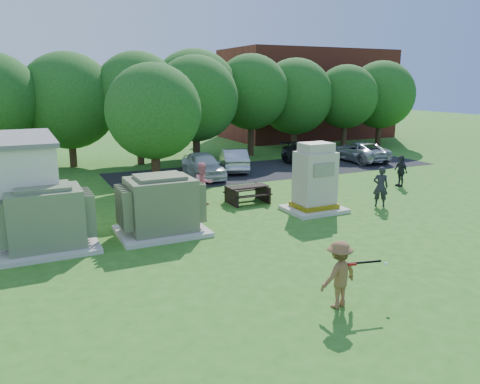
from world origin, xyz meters
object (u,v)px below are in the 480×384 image
car_silver_b (358,151)px  car_dark (309,155)px  batter (339,274)px  car_silver_a (234,160)px  person_by_generator (381,187)px  generator_cabinet (315,182)px  transformer_left (46,220)px  transformer_right (161,206)px  car_white (203,165)px  person_at_picnic (203,184)px  picnic_table (247,192)px  person_walking_right (401,171)px

car_silver_b → car_dark: bearing=2.6°
batter → car_silver_a: (5.06, 16.71, -0.15)m
batter → car_silver_b: (13.95, 16.25, -0.16)m
person_by_generator → car_silver_a: (-2.14, 10.09, -0.20)m
generator_cabinet → person_by_generator: (2.93, -0.60, -0.37)m
transformer_left → batter: bearing=-50.5°
transformer_left → transformer_right: size_ratio=1.00×
batter → car_white: size_ratio=0.40×
transformer_left → car_silver_a: size_ratio=0.75×
person_at_picnic → car_white: (2.14, 5.52, -0.23)m
batter → car_white: bearing=-110.1°
generator_cabinet → batter: 8.40m
car_silver_b → picnic_table: bearing=31.7°
person_at_picnic → car_white: 5.93m
transformer_right → person_walking_right: bearing=9.1°
transformer_right → picnic_table: bearing=28.3°
car_white → car_silver_a: bearing=29.9°
person_at_picnic → car_dark: (9.47, 6.16, -0.27)m
person_walking_right → car_dark: person_walking_right is taller
transformer_left → person_at_picnic: size_ratio=1.62×
car_silver_a → picnic_table: bearing=87.9°
transformer_left → car_white: bearing=44.6°
car_dark → car_silver_b: 3.95m
car_silver_a → car_dark: size_ratio=0.89×
car_dark → car_silver_b: (3.95, 0.06, -0.00)m
car_silver_a → generator_cabinet: bearing=103.6°
person_at_picnic → car_silver_a: bearing=43.1°
car_white → transformer_right: bearing=-115.9°
generator_cabinet → picnic_table: generator_cabinet is taller
transformer_right → car_dark: transformer_right is taller
person_by_generator → car_dark: person_by_generator is taller
person_walking_right → car_dark: size_ratio=0.35×
car_silver_a → person_by_generator: bearing=120.3°
transformer_right → car_silver_b: transformer_right is taller
car_silver_a → car_silver_b: car_silver_a is taller
picnic_table → person_by_generator: size_ratio=1.03×
transformer_right → person_at_picnic: bearing=47.0°
batter → person_at_picnic: person_at_picnic is taller
person_walking_right → car_silver_a: 9.47m
batter → car_silver_a: batter is taller
picnic_table → batter: size_ratio=1.09×
car_silver_a → transformer_right: bearing=71.3°
batter → person_walking_right: batter is taller
car_white → person_at_picnic: bearing=-107.1°
car_white → car_dark: (7.33, 0.64, -0.04)m
generator_cabinet → person_by_generator: generator_cabinet is taller
picnic_table → person_at_picnic: bearing=167.0°
car_white → car_dark: 7.36m
transformer_left → person_by_generator: size_ratio=1.75×
transformer_left → car_silver_b: transformer_left is taller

